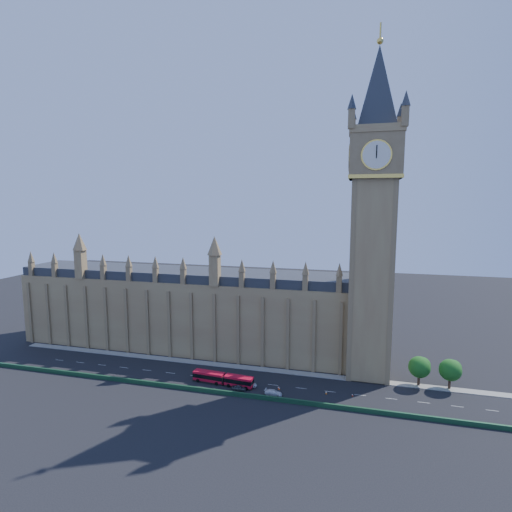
% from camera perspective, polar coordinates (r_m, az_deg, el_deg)
% --- Properties ---
extents(ground, '(400.00, 400.00, 0.00)m').
position_cam_1_polar(ground, '(122.19, -3.31, -17.30)').
color(ground, black).
rests_on(ground, ground).
extents(palace_westminster, '(120.00, 20.00, 28.00)m').
position_cam_1_polar(palace_westminster, '(145.42, -10.15, -7.47)').
color(palace_westminster, olive).
rests_on(palace_westminster, ground).
extents(elizabeth_tower, '(20.59, 20.59, 105.00)m').
position_cam_1_polar(elizabeth_tower, '(119.39, 16.53, 8.80)').
color(elizabeth_tower, olive).
rests_on(elizabeth_tower, ground).
extents(bridge_parapet, '(160.00, 0.60, 1.20)m').
position_cam_1_polar(bridge_parapet, '(114.25, -4.77, -18.85)').
color(bridge_parapet, '#1E4C2D').
rests_on(bridge_parapet, ground).
extents(kerb_north, '(160.00, 3.00, 0.16)m').
position_cam_1_polar(kerb_north, '(130.43, -1.98, -15.58)').
color(kerb_north, gray).
rests_on(kerb_north, ground).
extents(tree_east_near, '(6.00, 6.00, 8.50)m').
position_cam_1_polar(tree_east_near, '(125.50, 22.41, -14.39)').
color(tree_east_near, '#382619').
rests_on(tree_east_near, ground).
extents(tree_east_far, '(6.00, 6.00, 8.50)m').
position_cam_1_polar(tree_east_far, '(126.90, 26.11, -14.36)').
color(tree_east_far, '#382619').
rests_on(tree_east_far, ground).
extents(red_bus, '(18.16, 4.15, 3.06)m').
position_cam_1_polar(red_bus, '(119.41, -4.76, -17.08)').
color(red_bus, red).
rests_on(red_bus, ground).
extents(car_grey, '(4.11, 1.73, 1.39)m').
position_cam_1_polar(car_grey, '(116.18, -2.41, -18.30)').
color(car_grey, '#3F4146').
rests_on(car_grey, ground).
extents(car_silver, '(4.27, 1.70, 1.38)m').
position_cam_1_polar(car_silver, '(118.08, -0.99, -17.85)').
color(car_silver, '#B6B8BE').
rests_on(car_silver, ground).
extents(car_white, '(4.91, 2.25, 1.39)m').
position_cam_1_polar(car_white, '(113.69, 2.51, -18.92)').
color(car_white, white).
rests_on(car_white, ground).
extents(cone_a, '(0.44, 0.44, 0.66)m').
position_cam_1_polar(cone_a, '(116.70, 3.37, -18.38)').
color(cone_a, black).
rests_on(cone_a, ground).
extents(cone_b, '(0.66, 0.66, 0.79)m').
position_cam_1_polar(cone_b, '(115.81, 10.00, -18.67)').
color(cone_b, black).
rests_on(cone_b, ground).
extents(cone_c, '(0.41, 0.41, 0.64)m').
position_cam_1_polar(cone_c, '(116.04, 13.62, -18.77)').
color(cone_c, black).
rests_on(cone_c, ground).
extents(cone_d, '(0.63, 0.63, 0.80)m').
position_cam_1_polar(cone_d, '(117.00, 3.25, -18.27)').
color(cone_d, black).
rests_on(cone_d, ground).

